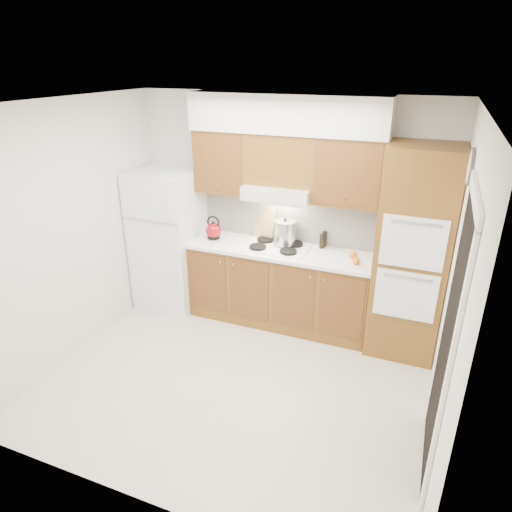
{
  "coord_description": "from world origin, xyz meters",
  "views": [
    {
      "loc": [
        1.53,
        -3.34,
        2.93
      ],
      "look_at": [
        0.03,
        0.45,
        1.15
      ],
      "focal_mm": 32.0,
      "sensor_mm": 36.0,
      "label": 1
    }
  ],
  "objects_px": {
    "fridge": "(169,240)",
    "stock_pot": "(285,232)",
    "oven_cabinet": "(412,255)",
    "kettle": "(213,231)"
  },
  "relations": [
    {
      "from": "fridge",
      "to": "stock_pot",
      "type": "height_order",
      "value": "fridge"
    },
    {
      "from": "oven_cabinet",
      "to": "stock_pot",
      "type": "distance_m",
      "value": 1.41
    },
    {
      "from": "oven_cabinet",
      "to": "kettle",
      "type": "xyz_separation_m",
      "value": [
        -2.25,
        0.02,
        -0.06
      ]
    },
    {
      "from": "fridge",
      "to": "stock_pot",
      "type": "xyz_separation_m",
      "value": [
        1.45,
        0.17,
        0.24
      ]
    },
    {
      "from": "fridge",
      "to": "stock_pot",
      "type": "relative_size",
      "value": 6.59
    },
    {
      "from": "kettle",
      "to": "stock_pot",
      "type": "xyz_separation_m",
      "value": [
        0.85,
        0.11,
        0.06
      ]
    },
    {
      "from": "fridge",
      "to": "oven_cabinet",
      "type": "xyz_separation_m",
      "value": [
        2.85,
        0.03,
        0.24
      ]
    },
    {
      "from": "stock_pot",
      "to": "fridge",
      "type": "bearing_deg",
      "value": -173.43
    },
    {
      "from": "oven_cabinet",
      "to": "kettle",
      "type": "distance_m",
      "value": 2.25
    },
    {
      "from": "fridge",
      "to": "oven_cabinet",
      "type": "relative_size",
      "value": 0.78
    }
  ]
}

